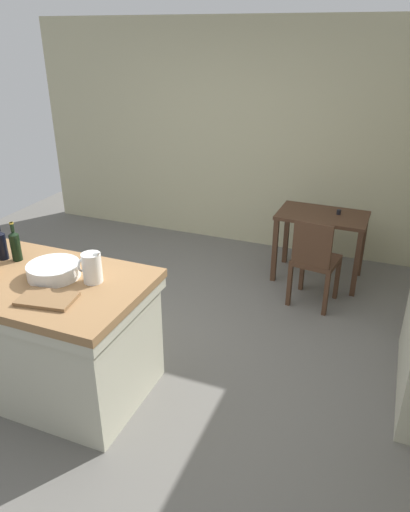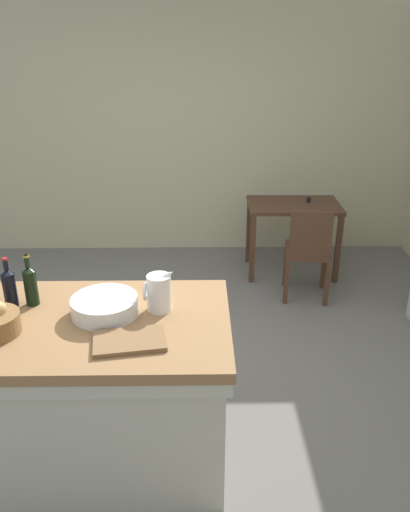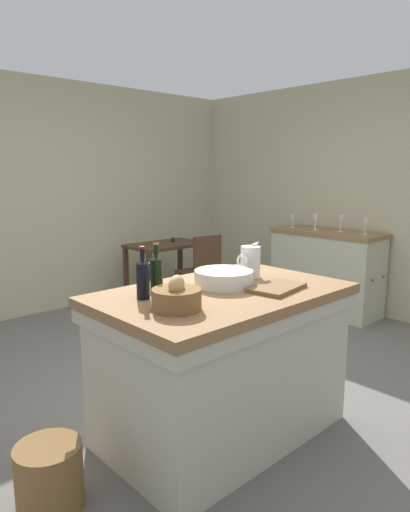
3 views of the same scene
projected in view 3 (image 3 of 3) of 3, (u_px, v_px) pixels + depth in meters
name	position (u px, v px, depth m)	size (l,w,h in m)	color
ground_plane	(203.00, 381.00, 3.54)	(6.76, 6.76, 0.00)	#66635E
wall_back	(47.00, 197.00, 5.18)	(5.32, 0.12, 2.60)	#B7B28E
wall_right	(377.00, 198.00, 5.05)	(0.12, 5.20, 2.60)	#B7B28E
island_table	(222.00, 357.00, 2.77)	(1.48, 0.93, 0.91)	olive
side_cabinet	(326.00, 271.00, 5.24)	(0.52, 1.26, 0.93)	olive
writing_desk	(166.00, 253.00, 5.55)	(0.91, 0.58, 0.79)	#472D1E
wooden_chair	(201.00, 271.00, 5.18)	(0.45, 0.45, 0.90)	#472D1E
pitcher	(250.00, 261.00, 2.99)	(0.17, 0.13, 0.25)	white
wash_bowl	(224.00, 278.00, 2.78)	(0.36, 0.36, 0.10)	white
bread_basket	(177.00, 297.00, 2.30)	(0.25, 0.25, 0.18)	brown
cutting_board	(277.00, 288.00, 2.69)	(0.35, 0.22, 0.02)	brown
wine_bottle_dark	(156.00, 274.00, 2.57)	(0.07, 0.07, 0.30)	black
wine_bottle_amber	(143.00, 278.00, 2.48)	(0.07, 0.07, 0.29)	black
wine_glass_far_left	(366.00, 223.00, 4.83)	(0.07, 0.07, 0.18)	white
wine_glass_left	(341.00, 220.00, 5.05)	(0.07, 0.07, 0.19)	white
wine_glass_middle	(316.00, 219.00, 5.23)	(0.07, 0.07, 0.18)	white
wine_glass_right	(293.00, 218.00, 5.43)	(0.07, 0.07, 0.16)	white
wicker_hamper	(49.00, 477.00, 2.19)	(0.32, 0.32, 0.32)	brown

